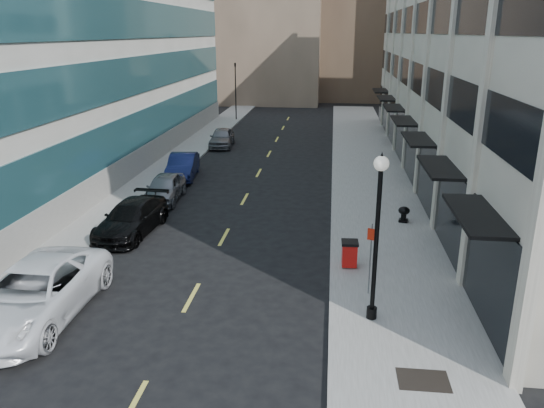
% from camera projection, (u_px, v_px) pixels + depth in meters
% --- Properties ---
extents(sidewalk_right, '(5.00, 80.00, 0.15)m').
position_uv_depth(sidewalk_right, '(376.00, 202.00, 29.81)').
color(sidewalk_right, gray).
rests_on(sidewalk_right, ground).
extents(sidewalk_left, '(3.00, 80.00, 0.15)m').
position_uv_depth(sidewalk_left, '(136.00, 194.00, 31.31)').
color(sidewalk_left, gray).
rests_on(sidewalk_left, ground).
extents(building_right, '(15.30, 46.50, 18.25)m').
position_uv_depth(building_right, '(532.00, 35.00, 32.65)').
color(building_right, beige).
rests_on(building_right, ground).
extents(building_left, '(16.14, 46.00, 20.00)m').
position_uv_depth(building_left, '(27.00, 20.00, 35.87)').
color(building_left, silver).
rests_on(building_left, ground).
extents(skyline_tan_far, '(12.00, 14.00, 22.00)m').
position_uv_depth(skyline_tan_far, '(215.00, 20.00, 83.53)').
color(skyline_tan_far, '#957961').
rests_on(skyline_tan_far, ground).
extents(skyline_stone, '(10.00, 14.00, 20.00)m').
position_uv_depth(skyline_stone, '(436.00, 25.00, 69.07)').
color(skyline_stone, beige).
rests_on(skyline_stone, ground).
extents(grate_far, '(1.40, 1.00, 0.01)m').
position_uv_depth(grate_far, '(423.00, 380.00, 14.47)').
color(grate_far, black).
rests_on(grate_far, sidewalk_right).
extents(road_centerline, '(0.15, 68.20, 0.01)m').
position_uv_depth(road_centerline, '(235.00, 216.00, 27.80)').
color(road_centerline, '#D8CC4C').
rests_on(road_centerline, ground).
extents(traffic_signal, '(0.66, 0.66, 6.98)m').
position_uv_depth(traffic_signal, '(235.00, 67.00, 55.91)').
color(traffic_signal, black).
rests_on(traffic_signal, ground).
extents(car_white_van, '(3.08, 6.68, 1.85)m').
position_uv_depth(car_white_van, '(34.00, 293.00, 17.64)').
color(car_white_van, white).
rests_on(car_white_van, ground).
extents(car_black_pickup, '(2.57, 5.46, 1.54)m').
position_uv_depth(car_black_pickup, '(132.00, 218.00, 25.21)').
color(car_black_pickup, black).
rests_on(car_black_pickup, ground).
extents(car_silver_sedan, '(2.02, 4.53, 1.51)m').
position_uv_depth(car_silver_sedan, '(165.00, 188.00, 30.15)').
color(car_silver_sedan, gray).
rests_on(car_silver_sedan, ground).
extents(car_blue_sedan, '(2.22, 4.94, 1.57)m').
position_uv_depth(car_blue_sedan, '(183.00, 166.00, 34.86)').
color(car_blue_sedan, '#131A49').
rests_on(car_blue_sedan, ground).
extents(car_grey_sedan, '(2.14, 4.66, 1.55)m').
position_uv_depth(car_grey_sedan, '(222.00, 138.00, 44.38)').
color(car_grey_sedan, slate).
rests_on(car_grey_sedan, ground).
extents(trash_bin, '(0.69, 0.76, 1.09)m').
position_uv_depth(trash_bin, '(349.00, 253.00, 21.34)').
color(trash_bin, red).
rests_on(trash_bin, sidewalk_right).
extents(lamppost, '(0.47, 0.47, 5.64)m').
position_uv_depth(lamppost, '(377.00, 224.00, 16.61)').
color(lamppost, black).
rests_on(lamppost, sidewalk_right).
extents(sign_post, '(0.30, 0.15, 2.70)m').
position_uv_depth(sign_post, '(371.00, 250.00, 18.75)').
color(sign_post, slate).
rests_on(sign_post, sidewalk_right).
extents(urn_planter, '(0.56, 0.56, 0.78)m').
position_uv_depth(urn_planter, '(404.00, 213.00, 26.41)').
color(urn_planter, black).
rests_on(urn_planter, sidewalk_right).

